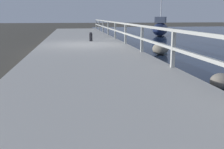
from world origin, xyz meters
name	(u,v)px	position (x,y,z in m)	size (l,w,h in m)	color
ground_plane	(84,51)	(0.00, 0.00, 0.00)	(120.00, 120.00, 0.00)	#4C473D
dock_walkway	(84,48)	(0.00, 0.00, 0.17)	(4.47, 36.00, 0.35)	beige
railing	(126,30)	(2.13, 0.00, 1.07)	(0.10, 32.50, 1.06)	beige
boulder_far_strip	(161,49)	(3.43, -1.74, 0.28)	(0.74, 0.67, 0.56)	gray
boulder_near_dock	(163,48)	(3.94, -0.72, 0.17)	(0.44, 0.40, 0.33)	gray
boulder_upstream	(221,81)	(2.93, -7.63, 0.20)	(0.54, 0.48, 0.40)	gray
mooring_bollard	(91,37)	(0.48, 1.76, 0.60)	(0.19, 0.19, 0.51)	black
sailboat_navy	(160,28)	(7.44, 9.99, 0.69)	(3.25, 5.25, 6.11)	#192347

